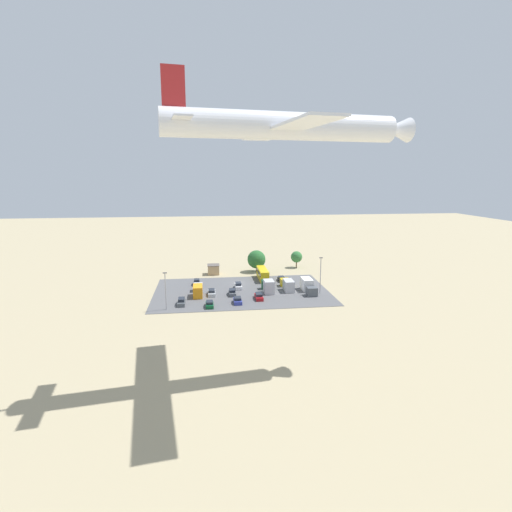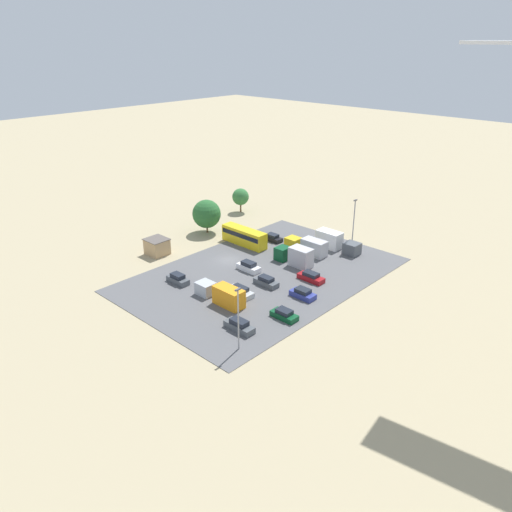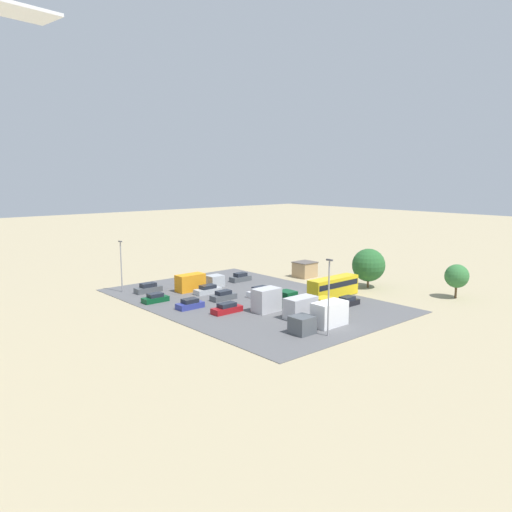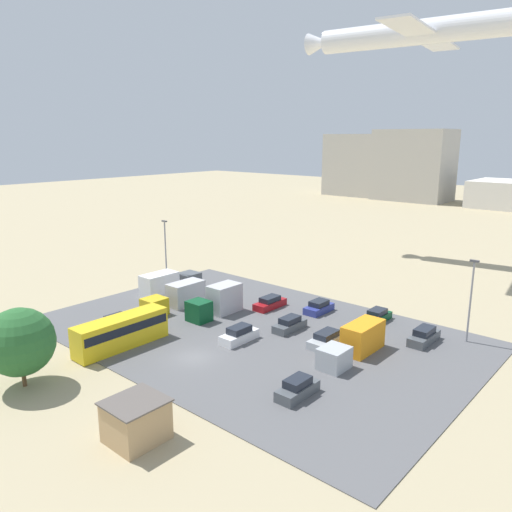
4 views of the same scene
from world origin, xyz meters
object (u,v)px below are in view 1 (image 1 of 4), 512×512
(parked_car_0, at_px, (259,297))
(parked_car_3, at_px, (181,302))
(bus, at_px, (263,274))
(parked_truck_3, at_px, (198,290))
(parked_car_1, at_px, (238,286))
(parked_car_4, at_px, (197,282))
(parked_truck_1, at_px, (288,285))
(parked_truck_2, at_px, (268,286))
(parked_car_5, at_px, (210,304))
(parked_car_6, at_px, (238,301))
(parked_car_8, at_px, (281,279))
(parked_car_7, at_px, (232,293))
(airplane, at_px, (292,126))
(parked_truck_0, at_px, (308,286))
(parked_car_2, at_px, (212,293))
(shed_building, at_px, (213,269))

(parked_car_0, distance_m, parked_car_3, 19.13)
(bus, relative_size, parked_truck_3, 1.10)
(parked_car_1, xyz_separation_m, parked_car_4, (11.40, -5.21, -0.02))
(parked_truck_1, relative_size, parked_truck_2, 1.18)
(parked_car_3, relative_size, parked_truck_1, 0.54)
(parked_car_5, bearing_deg, parked_car_6, -163.86)
(parked_car_0, xyz_separation_m, parked_truck_1, (-8.87, -7.50, 0.74))
(parked_car_8, xyz_separation_m, parked_truck_3, (24.10, 11.00, 0.74))
(parked_car_7, bearing_deg, bus, -124.20)
(parked_car_6, distance_m, parked_car_7, 6.99)
(parked_car_6, bearing_deg, airplane, -80.81)
(parked_car_1, relative_size, parked_car_7, 1.02)
(airplane, bearing_deg, parked_truck_1, 160.58)
(parked_truck_0, bearing_deg, bus, -54.62)
(parked_car_5, bearing_deg, parked_truck_0, -160.15)
(parked_car_0, height_order, airplane, airplane)
(parked_car_6, bearing_deg, parked_car_5, -163.86)
(bus, relative_size, airplane, 0.26)
(parked_car_5, distance_m, parked_truck_0, 27.92)
(parked_car_8, bearing_deg, bus, -28.48)
(parked_car_2, height_order, parked_car_4, parked_car_4)
(parked_car_0, relative_size, parked_truck_0, 0.52)
(parked_car_7, bearing_deg, parked_car_0, 146.10)
(parked_car_1, height_order, parked_car_4, parked_car_1)
(parked_car_4, relative_size, parked_truck_2, 0.57)
(shed_building, xyz_separation_m, parked_car_7, (-4.32, 23.49, -0.82))
(parked_car_0, xyz_separation_m, parked_car_6, (5.55, 2.66, 0.01))
(parked_truck_1, distance_m, parked_truck_2, 5.81)
(parked_car_3, xyz_separation_m, parked_car_4, (-3.32, -17.60, -0.00))
(bus, relative_size, parked_car_3, 2.16)
(parked_car_8, height_order, parked_truck_3, parked_truck_3)
(parked_car_1, bearing_deg, parked_car_7, 70.79)
(parked_car_0, relative_size, parked_car_3, 1.01)
(parked_truck_0, height_order, parked_truck_2, parked_truck_2)
(parked_truck_0, bearing_deg, parked_car_8, -66.51)
(shed_building, relative_size, parked_car_1, 0.90)
(parked_car_3, bearing_deg, parked_car_1, -139.90)
(shed_building, bearing_deg, parked_car_0, 111.07)
(parked_truck_2, distance_m, parked_truck_3, 18.48)
(parked_truck_0, relative_size, airplane, 0.24)
(parked_car_0, bearing_deg, parked_truck_2, -118.75)
(shed_building, height_order, parked_car_2, shed_building)
(parked_car_3, distance_m, parked_car_7, 14.17)
(parked_car_1, distance_m, parked_truck_3, 11.96)
(parked_truck_1, bearing_deg, parked_car_8, 89.80)
(shed_building, height_order, parked_truck_0, parked_truck_0)
(parked_car_1, relative_size, parked_car_5, 1.08)
(parked_car_3, height_order, parked_truck_0, parked_truck_0)
(parked_car_1, height_order, parked_truck_2, parked_truck_2)
(parked_car_5, bearing_deg, parked_truck_2, -145.86)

